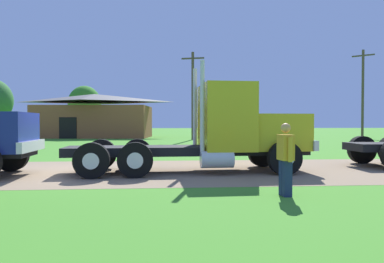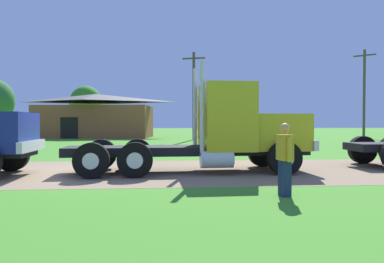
{
  "view_description": "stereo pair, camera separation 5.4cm",
  "coord_description": "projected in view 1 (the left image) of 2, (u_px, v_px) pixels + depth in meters",
  "views": [
    {
      "loc": [
        3.08,
        -12.22,
        1.62
      ],
      "look_at": [
        4.04,
        0.01,
        1.33
      ],
      "focal_mm": 33.97,
      "sensor_mm": 36.0,
      "label": 1
    },
    {
      "loc": [
        3.13,
        -12.22,
        1.62
      ],
      "look_at": [
        4.04,
        0.01,
        1.33
      ],
      "focal_mm": 33.97,
      "sensor_mm": 36.0,
      "label": 2
    }
  ],
  "objects": [
    {
      "name": "visitor_by_barrel",
      "position": [
        286.0,
        157.0,
        8.02
      ],
      "size": [
        0.29,
        0.6,
        1.61
      ],
      "color": "gold",
      "rests_on": "ground_plane"
    },
    {
      "name": "utility_pole_far",
      "position": [
        363.0,
        92.0,
        37.94
      ],
      "size": [
        1.75,
        1.55,
        9.26
      ],
      "color": "brown",
      "rests_on": "ground_plane"
    },
    {
      "name": "utility_pole_near",
      "position": [
        193.0,
        93.0,
        34.67
      ],
      "size": [
        2.15,
        0.75,
        8.38
      ],
      "color": "brown",
      "rests_on": "ground_plane"
    },
    {
      "name": "tree_mid",
      "position": [
        85.0,
        104.0,
        52.03
      ],
      "size": [
        4.64,
        4.64,
        6.93
      ],
      "color": "#513823",
      "rests_on": "ground_plane"
    },
    {
      "name": "shed_building",
      "position": [
        94.0,
        117.0,
        40.31
      ],
      "size": [
        13.22,
        7.9,
        4.83
      ],
      "color": "brown",
      "rests_on": "ground_plane"
    },
    {
      "name": "truck_foreground_white",
      "position": [
        225.0,
        132.0,
        12.08
      ],
      "size": [
        8.04,
        2.84,
        3.53
      ],
      "color": "black",
      "rests_on": "ground_plane"
    },
    {
      "name": "visitor_far_side",
      "position": [
        229.0,
        139.0,
        17.34
      ],
      "size": [
        0.6,
        0.37,
        1.61
      ],
      "color": "#B22D33",
      "rests_on": "ground_plane"
    },
    {
      "name": "ground_plane",
      "position": [
        70.0,
        172.0,
        11.98
      ],
      "size": [
        200.0,
        200.0,
        0.0
      ],
      "primitive_type": "plane",
      "color": "#408425"
    },
    {
      "name": "dirt_track",
      "position": [
        70.0,
        172.0,
        11.98
      ],
      "size": [
        120.0,
        6.51,
        0.01
      ],
      "primitive_type": "cube",
      "color": "#866F54",
      "rests_on": "ground_plane"
    }
  ]
}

